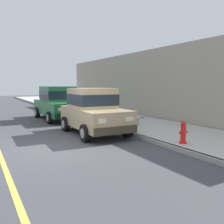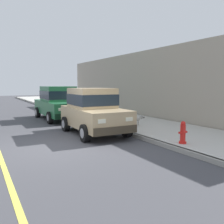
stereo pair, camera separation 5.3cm
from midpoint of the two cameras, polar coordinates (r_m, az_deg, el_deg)
The scene contains 8 objects.
ground_plane at distance 8.26m, azimuth -13.36°, elevation -8.00°, with size 80.00×80.00×0.00m, color #424247.
curb at distance 9.58m, azimuth 5.45°, elevation -5.42°, with size 0.16×64.00×0.14m, color gray.
sidewalk at distance 10.69m, azimuth 13.44°, elevation -4.32°, with size 3.60×64.00×0.14m, color #B7B5AD.
car_tan_hatchback at distance 10.11m, azimuth -4.25°, elevation 0.41°, with size 2.03×3.84×1.88m.
car_green_sedan at distance 14.60m, azimuth -12.29°, elevation 2.17°, with size 2.04×4.60×1.92m.
dog_grey at distance 11.49m, azimuth 5.94°, elevation -1.63°, with size 0.69×0.42×0.49m.
fire_hydrant at distance 8.23m, azimuth 16.35°, elevation -4.74°, with size 0.34×0.24×0.72m.
building_facade at distance 16.09m, azimuth 5.94°, elevation 6.38°, with size 0.50×20.00×4.05m, color #9E9384.
Camera 2 is at (-2.11, -7.73, 2.04)m, focal length 39.27 mm.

